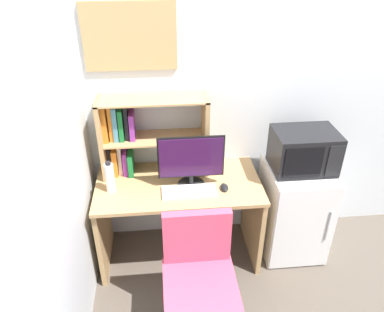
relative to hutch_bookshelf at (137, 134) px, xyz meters
The scene contains 12 objects.
wall_back 1.64m from the hutch_bookshelf, ahead, with size 6.40×0.04×2.60m, color silver.
wall_left 1.55m from the hutch_bookshelf, 105.06° to the right, with size 0.04×4.40×2.60m, color silver.
desk 0.65m from the hutch_bookshelf, 34.55° to the right, with size 1.25×0.65×0.74m.
hutch_bookshelf is the anchor object (origin of this frame).
monitor 0.47m from the hutch_bookshelf, 31.95° to the right, with size 0.48×0.20×0.41m.
keyboard 0.59m from the hutch_bookshelf, 42.80° to the right, with size 0.40×0.16×0.02m, color silver.
computer_mouse 0.77m from the hutch_bookshelf, 26.80° to the right, with size 0.06×0.10×0.03m, color black.
water_bottle 0.38m from the hutch_bookshelf, 127.79° to the right, with size 0.07×0.07×0.25m.
mini_fridge 1.42m from the hutch_bookshelf, ahead, with size 0.50×0.54×0.81m.
microwave 1.26m from the hutch_bookshelf, ahead, with size 0.46×0.35×0.31m.
desk_chair 1.19m from the hutch_bookshelf, 67.40° to the right, with size 0.53×0.53×0.89m.
wall_corkboard 0.70m from the hutch_bookshelf, 89.03° to the left, with size 0.64×0.02×0.46m, color tan.
Camera 1 is at (-1.05, -2.64, 2.36)m, focal length 34.88 mm.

